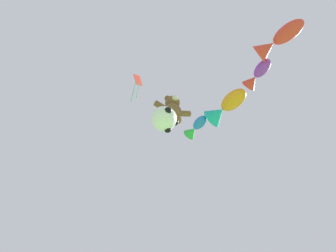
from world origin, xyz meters
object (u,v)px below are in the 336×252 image
soccer_ball_kite (164,119)px  fish_kite_tangerine (225,107)px  fish_kite_violet (257,75)px  teddy_bear_kite (173,109)px  diamond_kite (137,83)px  fish_kite_cobalt (196,127)px  fish_kite_crimson (277,41)px

soccer_ball_kite → fish_kite_tangerine: (3.82, 0.83, 4.08)m
soccer_ball_kite → fish_kite_violet: bearing=-16.1°
teddy_bear_kite → diamond_kite: bearing=137.3°
fish_kite_cobalt → fish_kite_violet: (1.74, -3.95, 0.46)m
fish_kite_violet → diamond_kite: 6.44m
fish_kite_tangerine → diamond_kite: (-4.87, 0.86, 1.09)m
soccer_ball_kite → fish_kite_violet: fish_kite_violet is taller
teddy_bear_kite → fish_kite_violet: (4.12, -1.62, 3.13)m
soccer_ball_kite → fish_kite_violet: (4.60, -1.33, 4.47)m
fish_kite_violet → fish_kite_cobalt: bearing=113.8°
fish_kite_cobalt → fish_kite_crimson: fish_kite_crimson is taller
soccer_ball_kite → fish_kite_cobalt: (2.86, 2.62, 4.00)m
soccer_ball_kite → fish_kite_tangerine: 5.65m
teddy_bear_kite → fish_kite_crimson: size_ratio=0.67×
fish_kite_crimson → diamond_kite: 7.47m
fish_kite_cobalt → diamond_kite: diamond_kite is taller
fish_kite_violet → fish_kite_crimson: 1.89m
teddy_bear_kite → fish_kite_tangerine: (3.35, 0.54, 2.74)m
fish_kite_crimson → fish_kite_tangerine: bearing=100.2°
teddy_bear_kite → fish_kite_cobalt: fish_kite_cobalt is taller
fish_kite_violet → fish_kite_crimson: size_ratio=0.70×
fish_kite_tangerine → fish_kite_violet: (0.78, -2.16, 0.39)m
fish_kite_cobalt → diamond_kite: 4.18m
fish_kite_tangerine → soccer_ball_kite: bearing=-167.7°
teddy_bear_kite → fish_kite_tangerine: fish_kite_tangerine is taller
soccer_ball_kite → fish_kite_tangerine: fish_kite_tangerine is taller
teddy_bear_kite → diamond_kite: diamond_kite is taller
fish_kite_tangerine → fish_kite_crimson: fish_kite_crimson is taller
fish_kite_violet → fish_kite_crimson: (-0.05, -1.88, 0.08)m
fish_kite_tangerine → fish_kite_crimson: 4.13m
fish_kite_violet → diamond_kite: diamond_kite is taller
teddy_bear_kite → fish_kite_cobalt: 4.27m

